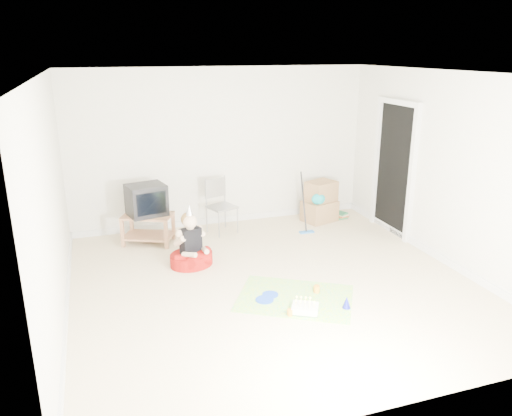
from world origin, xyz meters
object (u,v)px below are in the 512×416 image
object	(u,v)px
folding_chair	(222,207)
seated_woman	(191,252)
birthday_cake	(305,309)
tv_stand	(148,226)
cardboard_boxes	(320,202)
crt_tv	(146,200)

from	to	relation	value
folding_chair	seated_woman	xyz separation A→B (m)	(-0.73, -1.10, -0.24)
seated_woman	birthday_cake	distance (m)	1.97
tv_stand	birthday_cake	distance (m)	3.08
tv_stand	birthday_cake	xyz separation A→B (m)	(1.43, -2.72, -0.23)
seated_woman	birthday_cake	size ratio (longest dim) A/B	2.34
birthday_cake	tv_stand	bearing A→B (deg)	117.67
cardboard_boxes	birthday_cake	size ratio (longest dim) A/B	1.85
cardboard_boxes	tv_stand	bearing A→B (deg)	-177.45
tv_stand	seated_woman	size ratio (longest dim) A/B	0.98
crt_tv	folding_chair	size ratio (longest dim) A/B	0.61
tv_stand	crt_tv	world-z (taller)	crt_tv
folding_chair	birthday_cake	world-z (taller)	folding_chair
birthday_cake	cardboard_boxes	bearing A→B (deg)	61.82
folding_chair	cardboard_boxes	size ratio (longest dim) A/B	1.30
cardboard_boxes	birthday_cake	xyz separation A→B (m)	(-1.53, -2.85, -0.29)
cardboard_boxes	seated_woman	size ratio (longest dim) A/B	0.79
tv_stand	seated_woman	world-z (taller)	seated_woman
cardboard_boxes	seated_woman	xyz separation A→B (m)	(-2.49, -1.14, -0.14)
tv_stand	cardboard_boxes	distance (m)	2.96
tv_stand	crt_tv	distance (m)	0.42
crt_tv	birthday_cake	distance (m)	3.14
birthday_cake	crt_tv	bearing A→B (deg)	117.67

